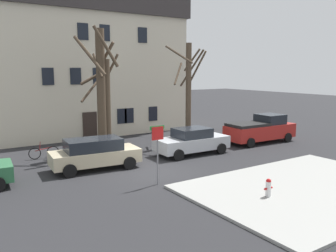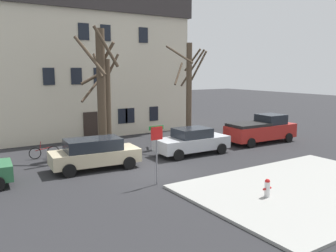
{
  "view_description": "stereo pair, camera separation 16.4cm",
  "coord_description": "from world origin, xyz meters",
  "px_view_note": "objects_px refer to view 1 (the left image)",
  "views": [
    {
      "loc": [
        -9.21,
        -15.54,
        5.26
      ],
      "look_at": [
        2.22,
        1.87,
        1.95
      ],
      "focal_mm": 37.93,
      "sensor_mm": 36.0,
      "label": 1
    },
    {
      "loc": [
        -9.07,
        -15.63,
        5.26
      ],
      "look_at": [
        2.22,
        1.87,
        1.95
      ],
      "focal_mm": 37.93,
      "sensor_mm": 36.0,
      "label": 2
    }
  ],
  "objects_px": {
    "pickup_truck_red": "(261,129)",
    "bicycle_leaning": "(44,152)",
    "building_main": "(89,62)",
    "tree_bare_mid": "(106,102)",
    "street_sign_pole": "(158,144)",
    "car_silver_sedan": "(192,141)",
    "fire_hydrant": "(268,187)",
    "car_beige_wagon": "(95,153)",
    "tree_bare_far": "(188,89)",
    "tree_bare_near": "(101,87)"
  },
  "relations": [
    {
      "from": "tree_bare_mid",
      "to": "pickup_truck_red",
      "type": "height_order",
      "value": "tree_bare_mid"
    },
    {
      "from": "car_beige_wagon",
      "to": "bicycle_leaning",
      "type": "bearing_deg",
      "value": 113.77
    },
    {
      "from": "building_main",
      "to": "street_sign_pole",
      "type": "height_order",
      "value": "building_main"
    },
    {
      "from": "car_silver_sedan",
      "to": "street_sign_pole",
      "type": "distance_m",
      "value": 6.41
    },
    {
      "from": "tree_bare_far",
      "to": "pickup_truck_red",
      "type": "distance_m",
      "value": 6.08
    },
    {
      "from": "tree_bare_mid",
      "to": "pickup_truck_red",
      "type": "distance_m",
      "value": 11.31
    },
    {
      "from": "tree_bare_near",
      "to": "pickup_truck_red",
      "type": "distance_m",
      "value": 11.86
    },
    {
      "from": "tree_bare_mid",
      "to": "street_sign_pole",
      "type": "distance_m",
      "value": 7.71
    },
    {
      "from": "tree_bare_far",
      "to": "car_silver_sedan",
      "type": "relative_size",
      "value": 1.48
    },
    {
      "from": "tree_bare_mid",
      "to": "street_sign_pole",
      "type": "xyz_separation_m",
      "value": [
        -0.82,
        -7.56,
        -1.27
      ]
    },
    {
      "from": "tree_bare_far",
      "to": "fire_hydrant",
      "type": "xyz_separation_m",
      "value": [
        -3.92,
        -10.83,
        -3.4
      ]
    },
    {
      "from": "car_beige_wagon",
      "to": "fire_hydrant",
      "type": "height_order",
      "value": "car_beige_wagon"
    },
    {
      "from": "car_silver_sedan",
      "to": "fire_hydrant",
      "type": "height_order",
      "value": "car_silver_sedan"
    },
    {
      "from": "building_main",
      "to": "tree_bare_near",
      "type": "distance_m",
      "value": 8.15
    },
    {
      "from": "building_main",
      "to": "pickup_truck_red",
      "type": "height_order",
      "value": "building_main"
    },
    {
      "from": "building_main",
      "to": "tree_bare_far",
      "type": "bearing_deg",
      "value": -63.9
    },
    {
      "from": "tree_bare_near",
      "to": "tree_bare_far",
      "type": "distance_m",
      "value": 6.34
    },
    {
      "from": "fire_hydrant",
      "to": "street_sign_pole",
      "type": "distance_m",
      "value": 5.16
    },
    {
      "from": "pickup_truck_red",
      "to": "bicycle_leaning",
      "type": "relative_size",
      "value": 3.15
    },
    {
      "from": "tree_bare_near",
      "to": "bicycle_leaning",
      "type": "relative_size",
      "value": 4.49
    },
    {
      "from": "building_main",
      "to": "tree_bare_mid",
      "type": "xyz_separation_m",
      "value": [
        -1.82,
        -7.5,
        -2.69
      ]
    },
    {
      "from": "building_main",
      "to": "fire_hydrant",
      "type": "height_order",
      "value": "building_main"
    },
    {
      "from": "tree_bare_near",
      "to": "street_sign_pole",
      "type": "xyz_separation_m",
      "value": [
        -0.42,
        -7.41,
        -2.24
      ]
    },
    {
      "from": "tree_bare_mid",
      "to": "bicycle_leaning",
      "type": "bearing_deg",
      "value": 174.72
    },
    {
      "from": "car_beige_wagon",
      "to": "car_silver_sedan",
      "type": "xyz_separation_m",
      "value": [
        6.38,
        -0.14,
        -0.03
      ]
    },
    {
      "from": "fire_hydrant",
      "to": "street_sign_pole",
      "type": "relative_size",
      "value": 0.27
    },
    {
      "from": "car_beige_wagon",
      "to": "car_silver_sedan",
      "type": "distance_m",
      "value": 6.38
    },
    {
      "from": "car_silver_sedan",
      "to": "bicycle_leaning",
      "type": "relative_size",
      "value": 2.74
    },
    {
      "from": "building_main",
      "to": "tree_bare_far",
      "type": "distance_m",
      "value": 9.48
    },
    {
      "from": "building_main",
      "to": "car_beige_wagon",
      "type": "relative_size",
      "value": 3.33
    },
    {
      "from": "fire_hydrant",
      "to": "building_main",
      "type": "bearing_deg",
      "value": 90.48
    },
    {
      "from": "bicycle_leaning",
      "to": "street_sign_pole",
      "type": "bearing_deg",
      "value": -68.45
    },
    {
      "from": "building_main",
      "to": "fire_hydrant",
      "type": "xyz_separation_m",
      "value": [
        0.16,
        -19.16,
        -5.38
      ]
    },
    {
      "from": "tree_bare_far",
      "to": "tree_bare_mid",
      "type": "bearing_deg",
      "value": 171.99
    },
    {
      "from": "tree_bare_far",
      "to": "pickup_truck_red",
      "type": "relative_size",
      "value": 1.29
    },
    {
      "from": "car_silver_sedan",
      "to": "bicycle_leaning",
      "type": "bearing_deg",
      "value": 153.68
    },
    {
      "from": "building_main",
      "to": "tree_bare_mid",
      "type": "bearing_deg",
      "value": -103.62
    },
    {
      "from": "building_main",
      "to": "car_silver_sedan",
      "type": "distance_m",
      "value": 12.44
    },
    {
      "from": "building_main",
      "to": "pickup_truck_red",
      "type": "distance_m",
      "value": 14.84
    },
    {
      "from": "car_beige_wagon",
      "to": "building_main",
      "type": "bearing_deg",
      "value": 69.71
    },
    {
      "from": "bicycle_leaning",
      "to": "pickup_truck_red",
      "type": "bearing_deg",
      "value": -14.76
    },
    {
      "from": "pickup_truck_red",
      "to": "street_sign_pole",
      "type": "distance_m",
      "value": 12.11
    },
    {
      "from": "bicycle_leaning",
      "to": "building_main",
      "type": "bearing_deg",
      "value": 51.07
    },
    {
      "from": "car_silver_sedan",
      "to": "tree_bare_far",
      "type": "bearing_deg",
      "value": 57.78
    },
    {
      "from": "building_main",
      "to": "tree_bare_near",
      "type": "xyz_separation_m",
      "value": [
        -2.21,
        -7.65,
        -1.72
      ]
    },
    {
      "from": "car_beige_wagon",
      "to": "pickup_truck_red",
      "type": "xyz_separation_m",
      "value": [
        12.78,
        0.04,
        0.11
      ]
    },
    {
      "from": "tree_bare_mid",
      "to": "bicycle_leaning",
      "type": "distance_m",
      "value": 4.87
    },
    {
      "from": "fire_hydrant",
      "to": "street_sign_pole",
      "type": "xyz_separation_m",
      "value": [
        -2.79,
        4.1,
        1.42
      ]
    },
    {
      "from": "pickup_truck_red",
      "to": "bicycle_leaning",
      "type": "distance_m",
      "value": 14.99
    },
    {
      "from": "tree_bare_mid",
      "to": "pickup_truck_red",
      "type": "relative_size",
      "value": 1.14
    }
  ]
}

